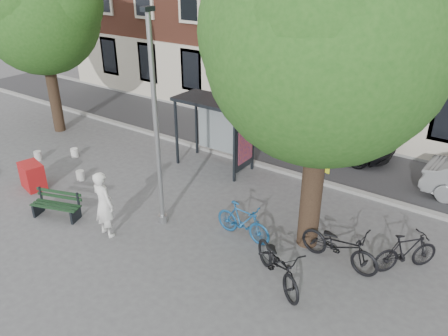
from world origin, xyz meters
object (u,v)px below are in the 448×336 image
object	(u,v)px
notice_sign	(324,174)
bench	(57,206)
painter	(104,204)
lamppost	(157,135)
bus_shelter	(225,119)
bike_b	(243,221)
bike_d	(406,252)
red_stand	(32,176)
bike_a	(339,245)
car_dark	(329,134)
bike_c	(278,263)

from	to	relation	value
notice_sign	bench	bearing A→B (deg)	-132.54
painter	bench	bearing A→B (deg)	13.38
lamppost	painter	size ratio (longest dim) A/B	3.09
bus_shelter	bike_b	bearing A→B (deg)	-48.59
lamppost	bike_d	xyz separation A→B (m)	(6.50, 1.88, -2.25)
bike_d	red_stand	bearing A→B (deg)	55.27
bus_shelter	red_stand	xyz separation A→B (m)	(-4.47, -5.04, -1.47)
bus_shelter	painter	xyz separation A→B (m)	(-0.26, -5.49, -0.93)
bike_a	car_dark	size ratio (longest dim) A/B	0.41
bike_b	car_dark	bearing A→B (deg)	7.04
bus_shelter	car_dark	world-z (taller)	bus_shelter
lamppost	bench	world-z (taller)	lamppost
bike_c	notice_sign	distance (m)	3.42
bike_d	notice_sign	size ratio (longest dim) A/B	0.87
painter	bike_b	bearing A→B (deg)	-140.75
bus_shelter	bike_a	world-z (taller)	bus_shelter
bike_a	bike_d	bearing A→B (deg)	-56.43
lamppost	bike_b	distance (m)	3.36
car_dark	red_stand	xyz separation A→B (m)	(-7.03, -8.75, -0.27)
bike_c	bike_d	xyz separation A→B (m)	(2.39, 2.29, -0.04)
car_dark	bench	bearing A→B (deg)	147.87
bench	notice_sign	bearing A→B (deg)	15.45
car_dark	notice_sign	xyz separation A→B (m)	(1.80, -4.96, 0.79)
bike_a	bike_d	world-z (taller)	bike_a
painter	bike_c	size ratio (longest dim) A/B	0.91
bike_a	lamppost	bearing A→B (deg)	108.76
bike_c	red_stand	bearing A→B (deg)	128.57
painter	bench	xyz separation A→B (m)	(-1.95, -0.22, -0.62)
bike_d	bike_b	bearing A→B (deg)	57.85
bench	bike_a	distance (m)	8.33
bus_shelter	car_dark	distance (m)	4.67
painter	car_dark	size ratio (longest dim) A/B	0.38
notice_sign	painter	bearing A→B (deg)	-124.18
bike_c	car_dark	bearing A→B (deg)	49.95
bus_shelter	bike_c	bearing A→B (deg)	-43.75
bike_b	notice_sign	world-z (taller)	notice_sign
lamppost	car_dark	world-z (taller)	lamppost
painter	bike_d	distance (m)	8.08
notice_sign	bike_d	bearing A→B (deg)	-6.37
bike_b	bike_d	bearing A→B (deg)	-70.28
bench	bike_b	size ratio (longest dim) A/B	0.90
painter	bike_a	size ratio (longest dim) A/B	0.92
bike_b	car_dark	size ratio (longest dim) A/B	0.35
bike_a	bike_c	distance (m)	1.80
bench	red_stand	distance (m)	2.35
bench	bike_d	world-z (taller)	bike_d
lamppost	bike_a	xyz separation A→B (m)	(5.04, 1.13, -2.22)
bike_b	car_dark	xyz separation A→B (m)	(-0.45, 7.13, 0.18)
bench	notice_sign	xyz separation A→B (m)	(6.59, 4.47, 1.14)
bus_shelter	car_dark	bearing A→B (deg)	55.36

